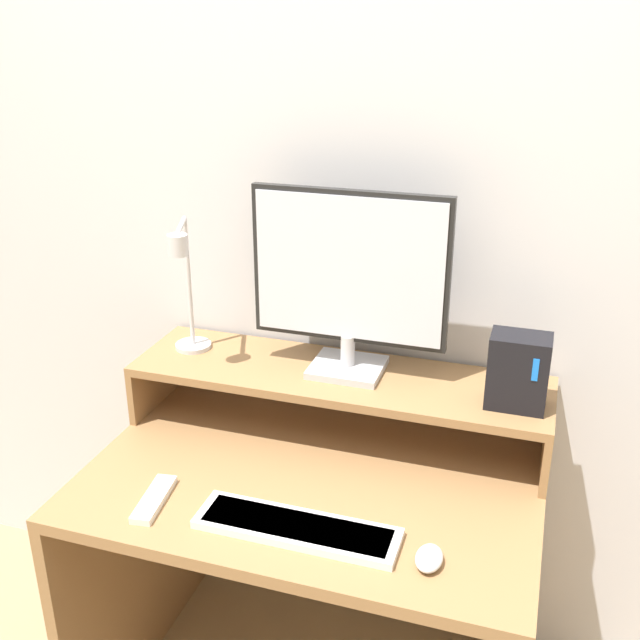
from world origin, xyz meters
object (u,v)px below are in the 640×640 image
object	(u,v)px
router_dock	(518,371)
monitor	(349,278)
remote_control	(154,499)
keyboard	(297,528)
desk_lamp	(186,290)
mouse	(429,558)

from	to	relation	value
router_dock	monitor	bearing A→B (deg)	172.44
router_dock	remote_control	world-z (taller)	router_dock
router_dock	keyboard	world-z (taller)	router_dock
router_dock	remote_control	xyz separation A→B (m)	(-0.73, -0.39, -0.24)
keyboard	router_dock	bearing A→B (deg)	44.09
router_dock	keyboard	bearing A→B (deg)	-135.91
desk_lamp	keyboard	size ratio (longest dim) A/B	0.84
monitor	desk_lamp	xyz separation A→B (m)	(-0.41, -0.05, -0.06)
desk_lamp	remote_control	size ratio (longest dim) A/B	2.12
monitor	keyboard	xyz separation A→B (m)	(0.02, -0.44, -0.40)
desk_lamp	mouse	distance (m)	0.88
keyboard	mouse	xyz separation A→B (m)	(0.28, -0.01, 0.00)
monitor	keyboard	distance (m)	0.60
mouse	desk_lamp	bearing A→B (deg)	150.60
monitor	mouse	size ratio (longest dim) A/B	5.84
monitor	mouse	bearing A→B (deg)	-56.68
mouse	remote_control	distance (m)	0.61
desk_lamp	router_dock	bearing A→B (deg)	-0.11
keyboard	remote_control	bearing A→B (deg)	-179.79
desk_lamp	router_dock	world-z (taller)	desk_lamp
monitor	desk_lamp	distance (m)	0.42
desk_lamp	mouse	size ratio (longest dim) A/B	4.38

